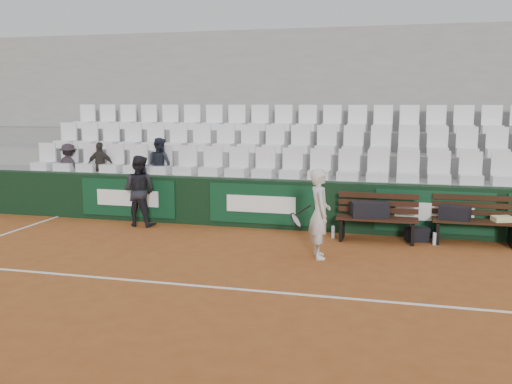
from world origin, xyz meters
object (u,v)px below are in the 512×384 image
Objects in this scene: spectator_b at (100,147)px; sports_bag_left at (370,209)px; sports_bag_right at (455,213)px; sports_bag_ground at (417,234)px; spectator_a at (68,147)px; bench_left at (377,229)px; water_bottle_far at (434,239)px; bench_right at (474,232)px; water_bottle_near at (333,232)px; ball_kid at (139,191)px; spectator_c at (159,145)px; tennis_player at (319,214)px.

sports_bag_left is at bearing 162.45° from spectator_b.
sports_bag_left reaches higher than sports_bag_right.
spectator_a is (-7.96, 0.96, 1.41)m from sports_bag_ground.
water_bottle_far is at bearing -2.02° from bench_left.
bench_right is at bearing 18.84° from water_bottle_far.
water_bottle_near is (-0.68, 0.02, -0.48)m from sports_bag_left.
water_bottle_far is 0.16× the size of ball_kid.
sports_bag_ground is at bearing 5.60° from water_bottle_near.
bench_left is 2.21× the size of sports_bag_left.
water_bottle_near is 4.48m from spectator_c.
bench_right is at bearing 3.63° from water_bottle_near.
bench_left and bench_right have the same top height.
spectator_b is (-6.38, 1.15, 1.34)m from bench_left.
tennis_player is at bearing -135.46° from sports_bag_ground.
sports_bag_right is at bearing -165.80° from spectator_c.
ball_kid is at bearing 178.59° from water_bottle_near.
sports_bag_right reaches higher than water_bottle_far.
ball_kid is 1.33× the size of spectator_b.
bench_left is 1.20× the size of spectator_c.
sports_bag_right is at bearing -1.73° from sports_bag_ground.
spectator_a is (-7.08, 1.13, 0.94)m from sports_bag_left.
sports_bag_left is at bearing 172.97° from bench_left.
tennis_player is 1.40× the size of spectator_a.
water_bottle_far is (-0.70, -0.24, -0.11)m from bench_right.
bench_left is at bearing -173.35° from bench_right.
water_bottle_near is 0.19× the size of spectator_c.
spectator_b is (0.84, 0.00, 0.03)m from spectator_a.
spectator_b is at bearing 172.84° from sports_bag_right.
tennis_player is 4.33m from ball_kid.
sports_bag_left is 0.60× the size of spectator_b.
sports_bag_ground is 0.34× the size of spectator_c.
sports_bag_right is (1.53, 0.16, -0.02)m from sports_bag_left.
sports_bag_left is 1.62m from tennis_player.
spectator_c reaches higher than spectator_a.
spectator_a is at bearing 23.04° from spectator_c.
tennis_player reaches higher than sports_bag_left.
sports_bag_ground is 1.85× the size of water_bottle_far.
water_bottle_far is at bearing 179.35° from spectator_a.
spectator_a reaches higher than water_bottle_far.
spectator_a reaches higher than sports_bag_left.
sports_bag_ground is 0.29× the size of ball_kid.
water_bottle_near is 1.87m from water_bottle_far.
ball_kid is (-4.04, 1.55, -0.01)m from tennis_player.
sports_bag_right is 0.61m from water_bottle_far.
bench_right is at bearing 5.63° from sports_bag_left.
sports_bag_right reaches higher than bench_left.
sports_bag_ground is 1.57m from water_bottle_near.
sports_bag_right is 6.32m from ball_kid.
bench_left is 6.47× the size of water_bottle_far.
water_bottle_far is 8.47m from spectator_a.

